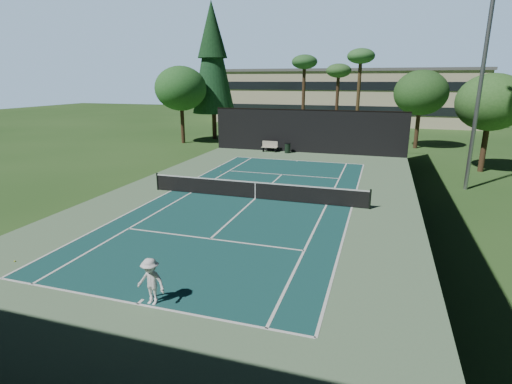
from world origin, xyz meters
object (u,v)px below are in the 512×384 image
at_px(tennis_ball_b, 235,190).
at_px(trash_bin, 288,148).
at_px(tennis_ball_a, 15,261).
at_px(tennis_ball_d, 221,172).
at_px(player, 151,282).
at_px(park_bench, 270,146).
at_px(tennis_net, 255,190).
at_px(tennis_ball_c, 248,191).

distance_m(tennis_ball_b, trash_bin, 13.87).
xyz_separation_m(tennis_ball_a, tennis_ball_b, (4.40, 12.10, 0.00)).
height_order(tennis_ball_a, tennis_ball_d, tennis_ball_a).
height_order(player, park_bench, player).
height_order(tennis_ball_a, tennis_ball_b, tennis_ball_b).
distance_m(tennis_net, tennis_ball_c, 1.79).
height_order(tennis_ball_b, tennis_ball_d, tennis_ball_b).
height_order(tennis_ball_a, tennis_ball_c, tennis_ball_a).
xyz_separation_m(player, tennis_ball_d, (-4.95, 17.50, -0.72)).
relative_size(tennis_ball_b, tennis_ball_c, 1.12).
bearing_deg(park_bench, tennis_net, -77.35).
bearing_deg(trash_bin, park_bench, 174.97).
bearing_deg(tennis_ball_d, tennis_ball_a, -95.53).
bearing_deg(tennis_net, tennis_ball_d, 128.04).
bearing_deg(tennis_ball_b, tennis_ball_a, -109.98).
relative_size(tennis_ball_a, park_bench, 0.04).
relative_size(player, tennis_ball_a, 22.43).
height_order(tennis_net, tennis_ball_b, tennis_net).
distance_m(tennis_ball_d, trash_bin, 9.89).
xyz_separation_m(tennis_ball_a, tennis_ball_c, (5.23, 12.15, -0.00)).
height_order(tennis_net, tennis_ball_d, tennis_net).
height_order(tennis_net, player, player).
relative_size(tennis_ball_b, tennis_ball_d, 1.11).
relative_size(tennis_net, tennis_ball_a, 191.95).
bearing_deg(tennis_ball_c, park_bench, 100.34).
relative_size(tennis_ball_c, trash_bin, 0.07).
bearing_deg(tennis_ball_b, tennis_ball_c, 3.90).
xyz_separation_m(tennis_net, tennis_ball_b, (-1.75, 1.40, -0.52)).
height_order(tennis_ball_c, tennis_ball_d, same).
relative_size(tennis_net, player, 8.56).
bearing_deg(player, tennis_ball_b, 105.43).
distance_m(tennis_net, tennis_ball_a, 12.35).
xyz_separation_m(tennis_ball_c, trash_bin, (-0.76, 13.81, 0.45)).
xyz_separation_m(player, trash_bin, (-2.08, 26.95, -0.28)).
bearing_deg(park_bench, player, -81.89).
xyz_separation_m(tennis_ball_d, trash_bin, (2.87, 9.45, 0.45)).
distance_m(tennis_ball_a, tennis_ball_c, 13.23).
height_order(tennis_ball_d, park_bench, park_bench).
distance_m(tennis_ball_b, tennis_ball_c, 0.84).
height_order(tennis_ball_c, park_bench, park_bench).
relative_size(player, trash_bin, 1.60).
bearing_deg(tennis_net, park_bench, 102.65).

